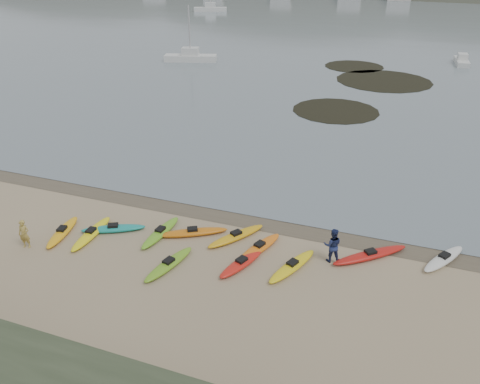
% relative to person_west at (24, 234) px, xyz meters
% --- Properties ---
extents(ground, '(600.00, 600.00, 0.00)m').
position_rel_person_west_xyz_m(ground, '(9.49, 7.16, -0.81)').
color(ground, tan).
rests_on(ground, ground).
extents(wet_sand, '(60.00, 60.00, 0.00)m').
position_rel_person_west_xyz_m(wet_sand, '(9.49, 6.86, -0.81)').
color(wet_sand, brown).
rests_on(wet_sand, ground).
extents(kayaks, '(21.75, 8.62, 0.34)m').
position_rel_person_west_xyz_m(kayaks, '(9.62, 3.42, -0.64)').
color(kayaks, teal).
rests_on(kayaks, ground).
extents(person_west, '(0.66, 0.51, 1.62)m').
position_rel_person_west_xyz_m(person_west, '(0.00, 0.00, 0.00)').
color(person_west, tan).
rests_on(person_west, ground).
extents(person_east, '(1.04, 0.88, 1.86)m').
position_rel_person_west_xyz_m(person_east, '(15.47, 4.30, 0.12)').
color(person_east, navy).
rests_on(person_east, ground).
extents(kelp_mats, '(14.13, 28.93, 0.04)m').
position_rel_person_west_xyz_m(kelp_mats, '(12.88, 41.29, -0.78)').
color(kelp_mats, black).
rests_on(kelp_mats, water).
extents(moored_boats, '(106.64, 76.72, 1.18)m').
position_rel_person_west_xyz_m(moored_boats, '(16.75, 85.54, -0.25)').
color(moored_boats, silver).
rests_on(moored_boats, ground).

